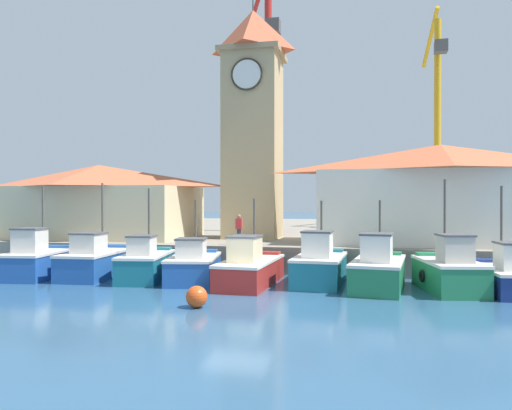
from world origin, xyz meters
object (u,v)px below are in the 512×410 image
fishing_boat_far_left (37,260)px  port_crane_far (437,147)px  clock_tower (253,118)px  dock_worker_near_tower (239,229)px  port_crane_near (267,135)px  fishing_boat_left_outer (96,261)px  fishing_boat_right_outer (449,271)px  warehouse_left (99,200)px  fishing_boat_right_inner (378,270)px  mooring_buoy (197,297)px  fishing_boat_center (250,268)px  fishing_boat_far_right (506,276)px  fishing_boat_mid_left (194,266)px  warehouse_right (440,193)px  fishing_boat_left_inner (146,264)px  fishing_boat_mid_right (320,266)px

fishing_boat_far_left → port_crane_far: port_crane_far is taller
clock_tower → dock_worker_near_tower: size_ratio=9.82×
port_crane_far → dock_worker_near_tower: (-12.58, -19.60, -6.11)m
port_crane_near → fishing_boat_left_outer: bearing=-109.0°
fishing_boat_right_outer → port_crane_near: bearing=123.5°
dock_worker_near_tower → warehouse_left: bearing=159.3°
fishing_boat_right_outer → clock_tower: clock_tower is taller
fishing_boat_right_outer → warehouse_left: (-20.17, 7.66, 2.94)m
fishing_boat_right_inner → clock_tower: 14.14m
mooring_buoy → fishing_boat_right_inner: bearing=39.3°
fishing_boat_right_inner → fishing_boat_far_left: bearing=-179.1°
mooring_buoy → fishing_boat_left_outer: bearing=141.5°
fishing_boat_far_left → warehouse_left: bearing=98.7°
fishing_boat_center → fishing_boat_far_right: 10.56m
fishing_boat_mid_left → warehouse_right: (11.76, 6.72, 3.41)m
fishing_boat_far_left → fishing_boat_right_inner: (16.13, 0.25, -0.02)m
fishing_boat_far_left → fishing_boat_right_inner: bearing=0.9°
fishing_boat_right_outer → fishing_boat_far_right: fishing_boat_right_outer is taller
fishing_boat_left_inner → fishing_boat_center: 5.08m
fishing_boat_far_left → fishing_boat_mid_left: 7.86m
warehouse_left → port_crane_far: port_crane_far is taller
fishing_boat_far_left → fishing_boat_mid_left: size_ratio=0.99×
fishing_boat_right_inner → fishing_boat_mid_left: bearing=178.7°
fishing_boat_mid_right → fishing_boat_right_inner: fishing_boat_right_inner is taller
fishing_boat_left_inner → fishing_boat_right_outer: bearing=-0.3°
port_crane_far → dock_worker_near_tower: bearing=-122.7°
fishing_boat_mid_left → fishing_boat_far_right: 13.32m
fishing_boat_center → fishing_boat_right_outer: size_ratio=1.14×
fishing_boat_far_left → fishing_boat_mid_left: bearing=3.2°
fishing_boat_mid_left → mooring_buoy: (1.98, -5.35, -0.35)m
mooring_buoy → fishing_boat_mid_left: bearing=110.3°
clock_tower → dock_worker_near_tower: clock_tower is taller
fishing_boat_far_right → warehouse_left: 23.80m
fishing_boat_left_inner → fishing_boat_right_inner: 10.60m
fishing_boat_right_outer → clock_tower: size_ratio=0.29×
fishing_boat_left_outer → dock_worker_near_tower: bearing=27.3°
fishing_boat_far_right → port_crane_near: 22.20m
fishing_boat_left_outer → dock_worker_near_tower: fishing_boat_left_outer is taller
fishing_boat_right_inner → warehouse_left: (-17.34, 7.65, 2.95)m
fishing_boat_far_left → fishing_boat_right_outer: bearing=0.7°
fishing_boat_far_left → fishing_boat_right_outer: size_ratio=0.96×
fishing_boat_far_right → port_crane_far: port_crane_far is taller
fishing_boat_mid_left → fishing_boat_mid_right: size_ratio=1.02×
fishing_boat_right_inner → port_crane_near: bearing=116.0°
fishing_boat_left_outer → fishing_boat_center: bearing=-4.9°
warehouse_left → dock_worker_near_tower: warehouse_left is taller
fishing_boat_left_inner → fishing_boat_center: (5.07, -0.28, -0.02)m
fishing_boat_right_inner → dock_worker_near_tower: fishing_boat_right_inner is taller
fishing_boat_mid_right → fishing_boat_right_inner: bearing=-12.5°
fishing_boat_far_left → warehouse_right: warehouse_right is taller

